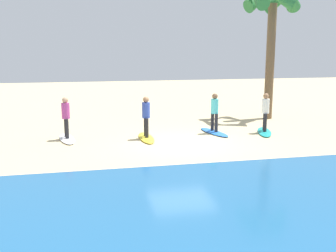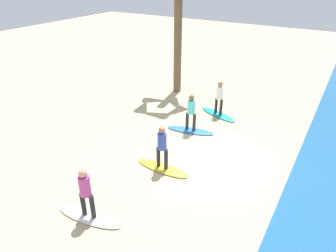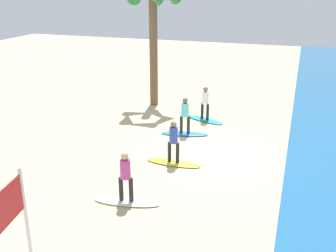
{
  "view_description": "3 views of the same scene",
  "coord_description": "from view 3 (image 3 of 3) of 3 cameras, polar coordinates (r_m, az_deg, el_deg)",
  "views": [
    {
      "loc": [
        3.79,
        14.61,
        3.63
      ],
      "look_at": [
        0.56,
        0.05,
        0.71
      ],
      "focal_mm": 42.71,
      "sensor_mm": 36.0,
      "label": 1
    },
    {
      "loc": [
        8.89,
        3.84,
        6.57
      ],
      "look_at": [
        -0.24,
        -1.68,
        0.92
      ],
      "focal_mm": 32.75,
      "sensor_mm": 36.0,
      "label": 2
    },
    {
      "loc": [
        14.3,
        3.12,
        6.56
      ],
      "look_at": [
        0.25,
        -1.58,
        1.13
      ],
      "focal_mm": 42.72,
      "sensor_mm": 36.0,
      "label": 3
    }
  ],
  "objects": [
    {
      "name": "surfer_white",
      "position": [
        12.29,
        -6.1,
        -6.7
      ],
      "size": [
        0.32,
        0.46,
        1.64
      ],
      "color": "#232328",
      "rests_on": "surfboard_white"
    },
    {
      "name": "palm_tree",
      "position": [
        21.47,
        -2.17,
        17.09
      ],
      "size": [
        2.88,
        3.03,
        6.77
      ],
      "color": "brown",
      "rests_on": "ground"
    },
    {
      "name": "surfboard_blue",
      "position": [
        17.99,
        2.4,
        -1.12
      ],
      "size": [
        0.99,
        2.17,
        0.09
      ],
      "primitive_type": "ellipsoid",
      "rotation": [
        0.0,
        0.0,
        1.78
      ],
      "color": "blue",
      "rests_on": "ground"
    },
    {
      "name": "surfer_teal",
      "position": [
        19.56,
        5.34,
        3.64
      ],
      "size": [
        0.32,
        0.44,
        1.64
      ],
      "color": "#232328",
      "rests_on": "surfboard_teal"
    },
    {
      "name": "surfer_blue",
      "position": [
        17.65,
        2.44,
        1.88
      ],
      "size": [
        0.32,
        0.45,
        1.64
      ],
      "color": "#232328",
      "rests_on": "surfboard_blue"
    },
    {
      "name": "surfer_yellow",
      "position": [
        14.79,
        0.8,
        -1.8
      ],
      "size": [
        0.32,
        0.46,
        1.64
      ],
      "color": "#232328",
      "rests_on": "surfboard_yellow"
    },
    {
      "name": "surfboard_white",
      "position": [
        12.77,
        -5.94,
        -10.67
      ],
      "size": [
        0.87,
        2.16,
        0.09
      ],
      "primitive_type": "ellipsoid",
      "rotation": [
        0.0,
        0.0,
        1.72
      ],
      "color": "white",
      "rests_on": "ground"
    },
    {
      "name": "surfboard_teal",
      "position": [
        19.87,
        5.24,
        0.9
      ],
      "size": [
        1.28,
        2.16,
        0.09
      ],
      "primitive_type": "ellipsoid",
      "rotation": [
        0.0,
        0.0,
        1.2
      ],
      "color": "teal",
      "rests_on": "ground"
    },
    {
      "name": "ground_plane",
      "position": [
        16.04,
        5.64,
        -4.11
      ],
      "size": [
        60.0,
        60.0,
        0.0
      ],
      "primitive_type": "plane",
      "color": "#CCB789"
    },
    {
      "name": "surfboard_yellow",
      "position": [
        15.19,
        0.78,
        -5.27
      ],
      "size": [
        0.57,
        2.1,
        0.09
      ],
      "primitive_type": "ellipsoid",
      "rotation": [
        0.0,
        0.0,
        1.57
      ],
      "color": "yellow",
      "rests_on": "ground"
    }
  ]
}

